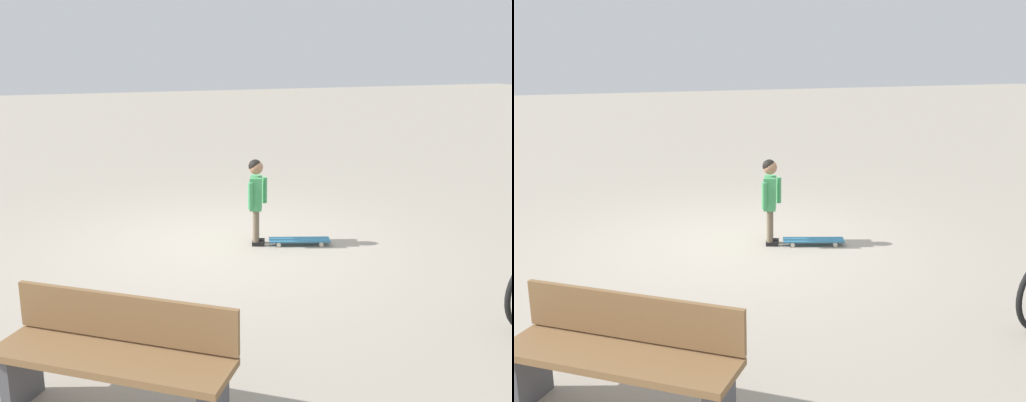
% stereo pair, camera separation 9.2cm
% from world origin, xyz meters
% --- Properties ---
extents(ground_plane, '(50.00, 50.00, 0.00)m').
position_xyz_m(ground_plane, '(0.00, 0.00, 0.00)').
color(ground_plane, '#9E9384').
extents(child_person, '(0.32, 0.29, 1.06)m').
position_xyz_m(child_person, '(-0.45, 0.12, 0.66)').
color(child_person, brown).
rests_on(child_person, ground).
extents(skateboard, '(0.77, 0.40, 0.07)m').
position_xyz_m(skateboard, '(-0.95, 0.31, 0.06)').
color(skateboard, teal).
rests_on(skateboard, ground).
extents(street_bench, '(1.56, 1.29, 0.80)m').
position_xyz_m(street_bench, '(1.55, 3.20, 0.42)').
color(street_bench, brown).
rests_on(street_bench, ground).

